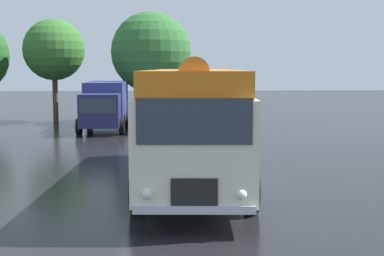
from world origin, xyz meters
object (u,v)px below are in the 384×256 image
vintage_bus (194,117)px  car_near_left (155,114)px  car_mid_left (213,115)px  box_van (105,104)px

vintage_bus → car_near_left: bearing=96.3°
vintage_bus → car_near_left: vintage_bus is taller
car_mid_left → vintage_bus: bearing=-97.4°
car_mid_left → box_van: 5.71m
car_mid_left → box_van: (-5.62, 0.89, 0.52)m
car_near_left → car_mid_left: bearing=-9.3°
vintage_bus → box_van: (-4.04, 13.14, -0.53)m
car_near_left → box_van: box_van is taller
car_mid_left → box_van: box_van is taller
vintage_bus → box_van: 13.75m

